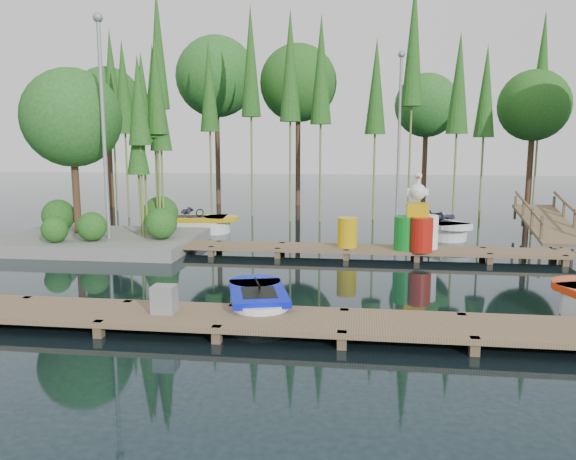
# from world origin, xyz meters

# --- Properties ---
(ground_plane) EXTENTS (90.00, 90.00, 0.00)m
(ground_plane) POSITION_xyz_m (0.00, 0.00, 0.00)
(ground_plane) COLOR #19292F
(near_dock) EXTENTS (18.00, 1.50, 0.50)m
(near_dock) POSITION_xyz_m (0.00, -4.50, 0.23)
(near_dock) COLOR brown
(near_dock) RESTS_ON ground
(far_dock) EXTENTS (15.00, 1.20, 0.50)m
(far_dock) POSITION_xyz_m (1.00, 2.50, 0.23)
(far_dock) COLOR brown
(far_dock) RESTS_ON ground
(island) EXTENTS (6.20, 4.20, 6.75)m
(island) POSITION_xyz_m (-6.30, 3.29, 3.18)
(island) COLOR slate
(island) RESTS_ON ground
(tree_screen) EXTENTS (34.42, 18.53, 10.31)m
(tree_screen) POSITION_xyz_m (-2.04, 10.60, 6.12)
(tree_screen) COLOR #49311F
(tree_screen) RESTS_ON ground
(lamp_island) EXTENTS (0.30, 0.30, 7.25)m
(lamp_island) POSITION_xyz_m (-5.50, 2.50, 4.26)
(lamp_island) COLOR gray
(lamp_island) RESTS_ON ground
(lamp_rear) EXTENTS (0.30, 0.30, 7.25)m
(lamp_rear) POSITION_xyz_m (4.00, 11.00, 4.26)
(lamp_rear) COLOR gray
(lamp_rear) RESTS_ON ground
(ramp) EXTENTS (1.50, 3.94, 1.49)m
(ramp) POSITION_xyz_m (9.00, 6.50, 0.59)
(ramp) COLOR brown
(ramp) RESTS_ON ground
(boat_blue) EXTENTS (1.68, 2.62, 0.81)m
(boat_blue) POSITION_xyz_m (0.41, -3.42, 0.24)
(boat_blue) COLOR white
(boat_blue) RESTS_ON ground
(boat_yellow_far) EXTENTS (3.06, 1.60, 1.48)m
(boat_yellow_far) POSITION_xyz_m (-3.75, 6.30, 0.31)
(boat_yellow_far) COLOR white
(boat_yellow_far) RESTS_ON ground
(boat_white_far) EXTENTS (2.50, 3.11, 1.34)m
(boat_white_far) POSITION_xyz_m (5.21, 6.40, 0.30)
(boat_white_far) COLOR white
(boat_white_far) RESTS_ON ground
(utility_cabinet) EXTENTS (0.42, 0.36, 0.52)m
(utility_cabinet) POSITION_xyz_m (-1.16, -4.50, 0.56)
(utility_cabinet) COLOR gray
(utility_cabinet) RESTS_ON near_dock
(yellow_barrel) EXTENTS (0.59, 0.59, 0.89)m
(yellow_barrel) POSITION_xyz_m (2.03, 2.50, 0.75)
(yellow_barrel) COLOR #CE9F0A
(yellow_barrel) RESTS_ON far_dock
(drum_cluster) EXTENTS (1.31, 1.20, 2.26)m
(drum_cluster) POSITION_xyz_m (4.07, 2.34, 0.96)
(drum_cluster) COLOR #0D791E
(drum_cluster) RESTS_ON far_dock
(seagull_post) EXTENTS (0.55, 0.30, 0.88)m
(seagull_post) POSITION_xyz_m (3.97, 2.50, 0.90)
(seagull_post) COLOR gray
(seagull_post) RESTS_ON far_dock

